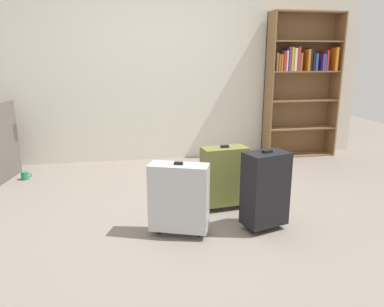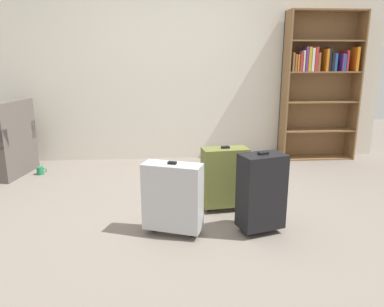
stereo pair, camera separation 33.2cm
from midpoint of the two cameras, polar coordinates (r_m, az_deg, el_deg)
The scene contains 7 objects.
ground_plane at distance 3.40m, azimuth -2.79°, elevation -9.53°, with size 9.94×9.94×0.00m, color slate.
back_wall at distance 5.13m, azimuth -6.23°, elevation 13.54°, with size 5.68×0.10×2.60m, color beige.
bookshelf at distance 5.46m, azimuth 14.77°, elevation 10.89°, with size 1.02×0.30×1.99m.
mug at distance 4.81m, azimuth -26.27°, elevation -3.12°, with size 0.12×0.08×0.10m.
suitcase_silver at distance 2.94m, azimuth -5.31°, elevation -6.85°, with size 0.50×0.34×0.61m.
suitcase_olive at distance 3.43m, azimuth 2.22°, elevation -3.53°, with size 0.43×0.25×0.61m.
suitcase_black at distance 3.04m, azimuth 8.21°, elevation -5.47°, with size 0.40×0.31×0.68m.
Camera 1 is at (-0.58, -3.05, 1.39)m, focal length 34.48 mm.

